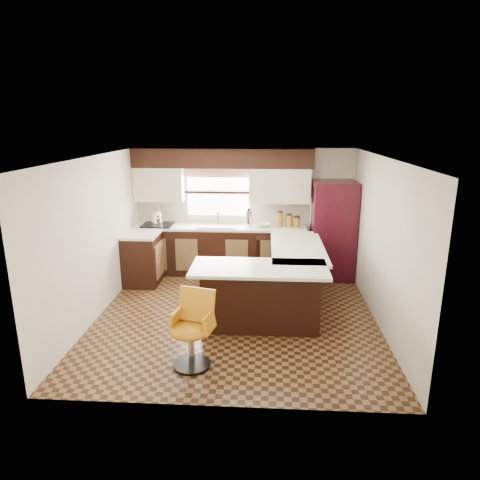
# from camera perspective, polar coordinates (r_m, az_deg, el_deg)

# --- Properties ---
(floor) EXTENTS (4.40, 4.40, 0.00)m
(floor) POSITION_cam_1_polar(r_m,az_deg,el_deg) (6.69, -0.52, -9.95)
(floor) COLOR #49301A
(floor) RESTS_ON ground
(ceiling) EXTENTS (4.40, 4.40, 0.00)m
(ceiling) POSITION_cam_1_polar(r_m,az_deg,el_deg) (6.06, -0.58, 10.99)
(ceiling) COLOR silver
(ceiling) RESTS_ON wall_back
(wall_back) EXTENTS (4.40, 0.00, 4.40)m
(wall_back) POSITION_cam_1_polar(r_m,az_deg,el_deg) (8.41, 0.53, 4.00)
(wall_back) COLOR beige
(wall_back) RESTS_ON floor
(wall_front) EXTENTS (4.40, 0.00, 4.40)m
(wall_front) POSITION_cam_1_polar(r_m,az_deg,el_deg) (4.20, -2.73, -8.04)
(wall_front) COLOR beige
(wall_front) RESTS_ON floor
(wall_left) EXTENTS (0.00, 4.40, 4.40)m
(wall_left) POSITION_cam_1_polar(r_m,az_deg,el_deg) (6.75, -18.62, 0.29)
(wall_left) COLOR beige
(wall_left) RESTS_ON floor
(wall_right) EXTENTS (0.00, 4.40, 4.40)m
(wall_right) POSITION_cam_1_polar(r_m,az_deg,el_deg) (6.47, 18.33, -0.32)
(wall_right) COLOR beige
(wall_right) RESTS_ON floor
(base_cab_back) EXTENTS (3.30, 0.60, 0.90)m
(base_cab_back) POSITION_cam_1_polar(r_m,az_deg,el_deg) (8.34, -2.68, -1.44)
(base_cab_back) COLOR black
(base_cab_back) RESTS_ON floor
(base_cab_left) EXTENTS (0.60, 0.70, 0.90)m
(base_cab_left) POSITION_cam_1_polar(r_m,az_deg,el_deg) (7.99, -12.87, -2.58)
(base_cab_left) COLOR black
(base_cab_left) RESTS_ON floor
(counter_back) EXTENTS (3.30, 0.60, 0.04)m
(counter_back) POSITION_cam_1_polar(r_m,az_deg,el_deg) (8.21, -2.73, 1.72)
(counter_back) COLOR silver
(counter_back) RESTS_ON base_cab_back
(counter_left) EXTENTS (0.60, 0.70, 0.04)m
(counter_left) POSITION_cam_1_polar(r_m,az_deg,el_deg) (7.86, -13.08, 0.70)
(counter_left) COLOR silver
(counter_left) RESTS_ON base_cab_left
(soffit) EXTENTS (3.40, 0.35, 0.36)m
(soffit) POSITION_cam_1_polar(r_m,az_deg,el_deg) (8.12, -2.39, 10.85)
(soffit) COLOR black
(soffit) RESTS_ON wall_back
(upper_cab_left) EXTENTS (0.94, 0.35, 0.64)m
(upper_cab_left) POSITION_cam_1_polar(r_m,az_deg,el_deg) (8.39, -10.73, 7.31)
(upper_cab_left) COLOR beige
(upper_cab_left) RESTS_ON wall_back
(upper_cab_right) EXTENTS (1.14, 0.35, 0.64)m
(upper_cab_right) POSITION_cam_1_polar(r_m,az_deg,el_deg) (8.14, 5.30, 7.26)
(upper_cab_right) COLOR beige
(upper_cab_right) RESTS_ON wall_back
(window_pane) EXTENTS (1.20, 0.02, 0.90)m
(window_pane) POSITION_cam_1_polar(r_m,az_deg,el_deg) (8.37, -2.91, 6.36)
(window_pane) COLOR white
(window_pane) RESTS_ON wall_back
(valance) EXTENTS (1.30, 0.06, 0.18)m
(valance) POSITION_cam_1_polar(r_m,az_deg,el_deg) (8.28, -2.98, 8.98)
(valance) COLOR #D19B93
(valance) RESTS_ON wall_back
(sink) EXTENTS (0.75, 0.45, 0.03)m
(sink) POSITION_cam_1_polar(r_m,az_deg,el_deg) (8.19, -3.09, 1.94)
(sink) COLOR #B2B2B7
(sink) RESTS_ON counter_back
(dishwasher) EXTENTS (0.58, 0.03, 0.78)m
(dishwasher) POSITION_cam_1_polar(r_m,az_deg,el_deg) (8.03, 4.22, -2.29)
(dishwasher) COLOR black
(dishwasher) RESTS_ON floor
(cooktop) EXTENTS (0.58, 0.50, 0.02)m
(cooktop) POSITION_cam_1_polar(r_m,az_deg,el_deg) (8.40, -10.91, 2.01)
(cooktop) COLOR black
(cooktop) RESTS_ON counter_back
(peninsula_long) EXTENTS (0.60, 1.95, 0.90)m
(peninsula_long) POSITION_cam_1_polar(r_m,az_deg,el_deg) (7.10, 7.12, -4.62)
(peninsula_long) COLOR black
(peninsula_long) RESTS_ON floor
(peninsula_return) EXTENTS (1.65, 0.60, 0.90)m
(peninsula_return) POSITION_cam_1_polar(r_m,az_deg,el_deg) (6.18, 2.74, -7.66)
(peninsula_return) COLOR black
(peninsula_return) RESTS_ON floor
(counter_pen_long) EXTENTS (0.84, 1.95, 0.04)m
(counter_pen_long) POSITION_cam_1_polar(r_m,az_deg,el_deg) (6.95, 7.66, -0.97)
(counter_pen_long) COLOR silver
(counter_pen_long) RESTS_ON peninsula_long
(counter_pen_return) EXTENTS (1.89, 0.84, 0.04)m
(counter_pen_return) POSITION_cam_1_polar(r_m,az_deg,el_deg) (5.92, 2.59, -3.79)
(counter_pen_return) COLOR silver
(counter_pen_return) RESTS_ON peninsula_return
(refrigerator) EXTENTS (0.79, 0.75, 1.83)m
(refrigerator) POSITION_cam_1_polar(r_m,az_deg,el_deg) (8.19, 12.25, 1.30)
(refrigerator) COLOR #340812
(refrigerator) RESTS_ON floor
(bar_chair) EXTENTS (0.61, 0.61, 0.94)m
(bar_chair) POSITION_cam_1_polar(r_m,az_deg,el_deg) (5.25, -6.57, -11.94)
(bar_chair) COLOR orange
(bar_chair) RESTS_ON floor
(kettle) EXTENTS (0.22, 0.22, 0.29)m
(kettle) POSITION_cam_1_polar(r_m,az_deg,el_deg) (8.37, -11.04, 3.07)
(kettle) COLOR silver
(kettle) RESTS_ON cooktop
(percolator) EXTENTS (0.14, 0.14, 0.32)m
(percolator) POSITION_cam_1_polar(r_m,az_deg,el_deg) (8.13, 1.14, 2.90)
(percolator) COLOR silver
(percolator) RESTS_ON counter_back
(mixing_bowl) EXTENTS (0.38, 0.38, 0.07)m
(mixing_bowl) POSITION_cam_1_polar(r_m,az_deg,el_deg) (8.15, 3.01, 2.03)
(mixing_bowl) COLOR white
(mixing_bowl) RESTS_ON counter_back
(canister_large) EXTENTS (0.13, 0.13, 0.27)m
(canister_large) POSITION_cam_1_polar(r_m,az_deg,el_deg) (8.15, 5.31, 2.72)
(canister_large) COLOR #9C691D
(canister_large) RESTS_ON counter_back
(canister_med) EXTENTS (0.12, 0.12, 0.22)m
(canister_med) POSITION_cam_1_polar(r_m,az_deg,el_deg) (8.17, 6.56, 2.52)
(canister_med) COLOR #9C691D
(canister_med) RESTS_ON counter_back
(canister_small) EXTENTS (0.13, 0.13, 0.19)m
(canister_small) POSITION_cam_1_polar(r_m,az_deg,el_deg) (8.18, 7.56, 2.37)
(canister_small) COLOR #9C691D
(canister_small) RESTS_ON counter_back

